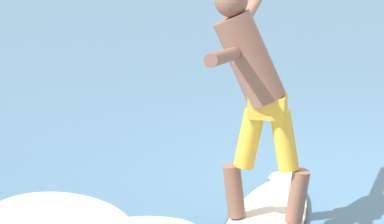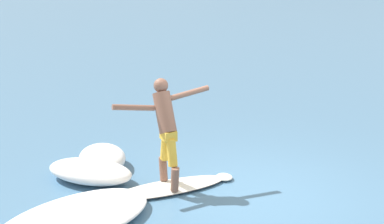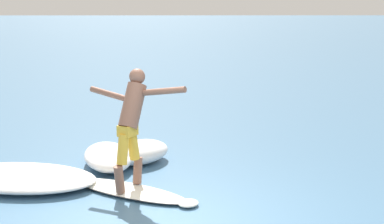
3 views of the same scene
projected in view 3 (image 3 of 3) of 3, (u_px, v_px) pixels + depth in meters
surfboard at (131, 191)px, 7.82m from camera, size 1.51×2.06×0.22m
surfer at (132, 118)px, 7.71m from camera, size 0.97×1.49×1.73m
wave_foam_at_tail at (140, 152)px, 9.29m from camera, size 1.40×1.36×0.38m
wave_foam_at_nose at (21, 177)px, 8.18m from camera, size 1.81×2.62×0.23m
wave_foam_beside at (108, 157)px, 9.07m from camera, size 1.67×1.15×0.35m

